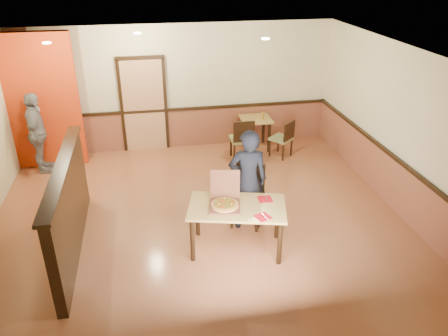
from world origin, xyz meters
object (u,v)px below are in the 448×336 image
(diner, at_px, (248,180))
(condiment, at_px, (263,116))
(main_table, at_px, (237,212))
(pizza_box, at_px, (225,202))
(side_table, at_px, (256,125))
(passerby, at_px, (37,134))
(side_chair_right, at_px, (284,137))
(diner_chair, at_px, (248,192))
(side_chair_left, at_px, (242,138))

(diner, relative_size, condiment, 11.36)
(main_table, xyz_separation_m, pizza_box, (-0.18, 0.04, 0.17))
(side_table, distance_m, pizza_box, 3.95)
(main_table, bearing_deg, pizza_box, -179.51)
(passerby, bearing_deg, pizza_box, -138.66)
(side_chair_right, xyz_separation_m, side_table, (-0.49, 0.60, 0.09))
(pizza_box, bearing_deg, condiment, 78.31)
(diner, height_order, passerby, diner)
(diner_chair, bearing_deg, main_table, -90.65)
(diner, relative_size, pizza_box, 2.86)
(passerby, distance_m, condiment, 4.80)
(condiment, bearing_deg, diner_chair, -109.42)
(condiment, bearing_deg, side_table, 146.69)
(passerby, relative_size, pizza_box, 2.79)
(side_chair_left, bearing_deg, diner, 79.46)
(side_chair_left, relative_size, pizza_box, 1.60)
(main_table, xyz_separation_m, diner_chair, (0.35, 0.73, -0.09))
(side_chair_left, relative_size, condiment, 6.35)
(main_table, bearing_deg, diner, 76.75)
(diner_chair, xyz_separation_m, condiment, (1.02, 2.90, 0.25))
(side_chair_left, distance_m, pizza_box, 3.22)
(pizza_box, bearing_deg, passerby, 146.00)
(diner_chair, distance_m, diner, 0.34)
(main_table, height_order, side_chair_right, side_chair_right)
(diner_chair, distance_m, side_chair_right, 2.76)
(main_table, relative_size, side_table, 2.17)
(passerby, xyz_separation_m, pizza_box, (3.24, -3.32, -0.02))
(diner_chair, height_order, pizza_box, pizza_box)
(passerby, xyz_separation_m, condiment, (4.79, 0.27, -0.03))
(side_chair_right, bearing_deg, main_table, 20.71)
(pizza_box, distance_m, condiment, 3.91)
(diner_chair, distance_m, side_table, 3.12)
(side_chair_left, relative_size, passerby, 0.57)
(side_chair_left, height_order, side_chair_right, side_chair_left)
(side_chair_right, bearing_deg, diner_chair, 19.75)
(diner_chair, xyz_separation_m, side_chair_right, (1.38, 2.39, -0.10))
(passerby, bearing_deg, main_table, -137.50)
(diner_chair, xyz_separation_m, passerby, (-3.77, 2.63, 0.28))
(diner_chair, bearing_deg, condiment, 95.65)
(side_chair_left, distance_m, condiment, 0.84)
(side_table, height_order, condiment, condiment)
(side_chair_right, bearing_deg, pizza_box, 17.93)
(main_table, height_order, side_chair_left, side_chair_left)
(side_chair_left, xyz_separation_m, condiment, (0.59, 0.53, 0.28))
(side_table, bearing_deg, pizza_box, -111.04)
(diner_chair, xyz_separation_m, side_table, (0.89, 2.99, -0.00))
(condiment, bearing_deg, passerby, -176.81)
(passerby, relative_size, condiment, 11.10)
(main_table, distance_m, passerby, 4.80)
(side_chair_right, bearing_deg, side_chair_left, -38.89)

